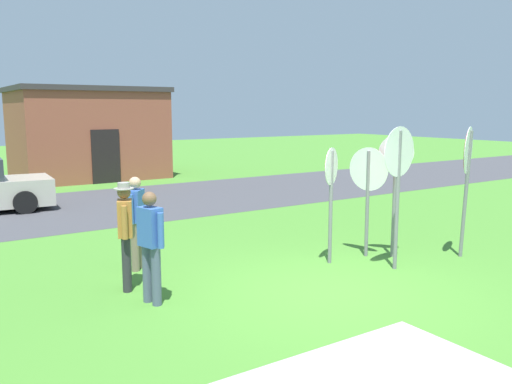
{
  "coord_description": "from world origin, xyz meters",
  "views": [
    {
      "loc": [
        -5.35,
        -5.99,
        2.87
      ],
      "look_at": [
        0.15,
        2.33,
        1.3
      ],
      "focal_mm": 36.96,
      "sensor_mm": 36.0,
      "label": 1
    }
  ],
  "objects_px": {
    "stop_sign_rear_left": "(467,167)",
    "stop_sign_nearest": "(395,176)",
    "person_in_teal": "(125,230)",
    "stop_sign_tallest": "(398,171)",
    "person_with_sunhat": "(151,241)",
    "stop_sign_low_front": "(368,182)",
    "person_near_signs": "(136,218)",
    "stop_sign_center_cluster": "(331,186)"
  },
  "relations": [
    {
      "from": "stop_sign_nearest",
      "to": "stop_sign_tallest",
      "type": "bearing_deg",
      "value": -134.98
    },
    {
      "from": "stop_sign_low_front",
      "to": "stop_sign_nearest",
      "type": "bearing_deg",
      "value": -36.61
    },
    {
      "from": "stop_sign_rear_left",
      "to": "stop_sign_center_cluster",
      "type": "height_order",
      "value": "stop_sign_rear_left"
    },
    {
      "from": "stop_sign_rear_left",
      "to": "person_near_signs",
      "type": "height_order",
      "value": "stop_sign_rear_left"
    },
    {
      "from": "stop_sign_rear_left",
      "to": "person_with_sunhat",
      "type": "height_order",
      "value": "stop_sign_rear_left"
    },
    {
      "from": "person_in_teal",
      "to": "person_with_sunhat",
      "type": "relative_size",
      "value": 1.03
    },
    {
      "from": "stop_sign_low_front",
      "to": "person_near_signs",
      "type": "xyz_separation_m",
      "value": [
        -4.08,
        1.65,
        -0.52
      ]
    },
    {
      "from": "stop_sign_rear_left",
      "to": "stop_sign_nearest",
      "type": "height_order",
      "value": "stop_sign_rear_left"
    },
    {
      "from": "person_in_teal",
      "to": "person_near_signs",
      "type": "distance_m",
      "value": 1.08
    },
    {
      "from": "stop_sign_rear_left",
      "to": "stop_sign_low_front",
      "type": "xyz_separation_m",
      "value": [
        -1.55,
        1.08,
        -0.3
      ]
    },
    {
      "from": "person_in_teal",
      "to": "stop_sign_nearest",
      "type": "bearing_deg",
      "value": -11.38
    },
    {
      "from": "stop_sign_rear_left",
      "to": "person_in_teal",
      "type": "relative_size",
      "value": 1.46
    },
    {
      "from": "person_in_teal",
      "to": "person_near_signs",
      "type": "relative_size",
      "value": 1.03
    },
    {
      "from": "person_in_teal",
      "to": "stop_sign_low_front",
      "type": "bearing_deg",
      "value": -8.7
    },
    {
      "from": "person_with_sunhat",
      "to": "stop_sign_low_front",
      "type": "bearing_deg",
      "value": 1.2
    },
    {
      "from": "person_with_sunhat",
      "to": "person_near_signs",
      "type": "bearing_deg",
      "value": 75.87
    },
    {
      "from": "stop_sign_rear_left",
      "to": "stop_sign_tallest",
      "type": "bearing_deg",
      "value": 174.02
    },
    {
      "from": "stop_sign_rear_left",
      "to": "stop_sign_nearest",
      "type": "xyz_separation_m",
      "value": [
        -1.13,
        0.77,
        -0.17
      ]
    },
    {
      "from": "stop_sign_low_front",
      "to": "person_near_signs",
      "type": "bearing_deg",
      "value": 158.02
    },
    {
      "from": "stop_sign_nearest",
      "to": "person_with_sunhat",
      "type": "height_order",
      "value": "stop_sign_nearest"
    },
    {
      "from": "person_near_signs",
      "to": "stop_sign_low_front",
      "type": "bearing_deg",
      "value": -21.98
    },
    {
      "from": "stop_sign_rear_left",
      "to": "person_in_teal",
      "type": "bearing_deg",
      "value": 163.87
    },
    {
      "from": "stop_sign_center_cluster",
      "to": "stop_sign_rear_left",
      "type": "bearing_deg",
      "value": -24.37
    },
    {
      "from": "stop_sign_low_front",
      "to": "person_near_signs",
      "type": "height_order",
      "value": "stop_sign_low_front"
    },
    {
      "from": "stop_sign_center_cluster",
      "to": "person_in_teal",
      "type": "xyz_separation_m",
      "value": [
        -3.7,
        0.67,
        -0.49
      ]
    },
    {
      "from": "stop_sign_nearest",
      "to": "stop_sign_center_cluster",
      "type": "relative_size",
      "value": 1.09
    },
    {
      "from": "stop_sign_center_cluster",
      "to": "person_with_sunhat",
      "type": "xyz_separation_m",
      "value": [
        -3.61,
        -0.13,
        -0.52
      ]
    },
    {
      "from": "stop_sign_tallest",
      "to": "person_in_teal",
      "type": "bearing_deg",
      "value": 160.16
    },
    {
      "from": "stop_sign_nearest",
      "to": "stop_sign_rear_left",
      "type": "bearing_deg",
      "value": -34.17
    },
    {
      "from": "stop_sign_tallest",
      "to": "person_in_teal",
      "type": "xyz_separation_m",
      "value": [
        -4.44,
        1.6,
        -0.81
      ]
    },
    {
      "from": "stop_sign_tallest",
      "to": "person_with_sunhat",
      "type": "height_order",
      "value": "stop_sign_tallest"
    },
    {
      "from": "stop_sign_nearest",
      "to": "person_near_signs",
      "type": "xyz_separation_m",
      "value": [
        -4.5,
        1.95,
        -0.65
      ]
    },
    {
      "from": "stop_sign_tallest",
      "to": "stop_sign_rear_left",
      "type": "xyz_separation_m",
      "value": [
        1.72,
        -0.18,
        -0.02
      ]
    },
    {
      "from": "stop_sign_tallest",
      "to": "stop_sign_nearest",
      "type": "height_order",
      "value": "stop_sign_tallest"
    },
    {
      "from": "stop_sign_tallest",
      "to": "person_near_signs",
      "type": "relative_size",
      "value": 1.52
    },
    {
      "from": "stop_sign_rear_left",
      "to": "stop_sign_low_front",
      "type": "bearing_deg",
      "value": 145.17
    },
    {
      "from": "stop_sign_rear_left",
      "to": "person_with_sunhat",
      "type": "xyz_separation_m",
      "value": [
        -6.07,
        0.98,
        -0.82
      ]
    },
    {
      "from": "stop_sign_low_front",
      "to": "person_near_signs",
      "type": "distance_m",
      "value": 4.44
    },
    {
      "from": "stop_sign_nearest",
      "to": "person_near_signs",
      "type": "distance_m",
      "value": 4.95
    },
    {
      "from": "stop_sign_tallest",
      "to": "stop_sign_rear_left",
      "type": "relative_size",
      "value": 1.01
    },
    {
      "from": "stop_sign_tallest",
      "to": "stop_sign_low_front",
      "type": "bearing_deg",
      "value": 78.81
    },
    {
      "from": "stop_sign_center_cluster",
      "to": "stop_sign_low_front",
      "type": "bearing_deg",
      "value": -2.49
    }
  ]
}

